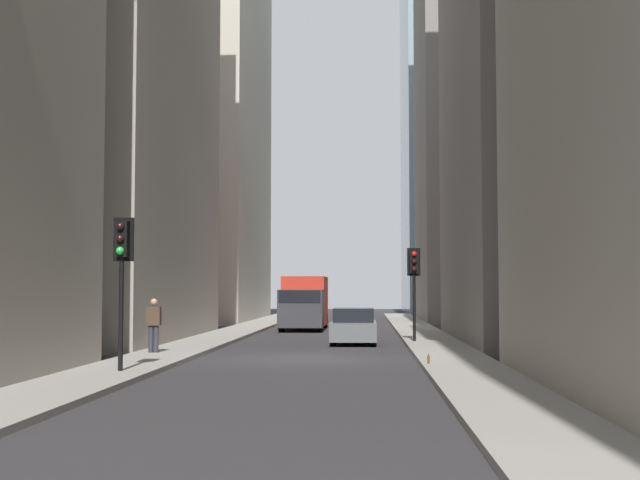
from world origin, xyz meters
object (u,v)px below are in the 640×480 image
object	(u,v)px
traffic_light_midblock	(414,273)
discarded_bottle	(429,360)
traffic_light_foreground	(122,258)
pedestrian	(154,323)
delivery_truck	(304,302)
hatchback_grey	(354,327)

from	to	relation	value
traffic_light_midblock	discarded_bottle	world-z (taller)	traffic_light_midblock
traffic_light_foreground	discarded_bottle	xyz separation A→B (m)	(2.44, -7.79, -2.70)
pedestrian	discarded_bottle	world-z (taller)	pedestrian
discarded_bottle	pedestrian	bearing A→B (deg)	66.92
traffic_light_foreground	traffic_light_midblock	world-z (taller)	traffic_light_foreground
delivery_truck	traffic_light_foreground	bearing A→B (deg)	173.43
delivery_truck	hatchback_grey	xyz separation A→B (m)	(-11.45, -2.80, -0.80)
delivery_truck	discarded_bottle	xyz separation A→B (m)	(-21.90, -4.98, -1.21)
delivery_truck	traffic_light_midblock	size ratio (longest dim) A/B	1.77
traffic_light_foreground	traffic_light_midblock	bearing A→B (deg)	-32.35
hatchback_grey	discarded_bottle	bearing A→B (deg)	-168.21
hatchback_grey	traffic_light_foreground	size ratio (longest dim) A/B	1.13
traffic_light_foreground	pedestrian	bearing A→B (deg)	6.60
discarded_bottle	hatchback_grey	bearing A→B (deg)	11.79
delivery_truck	traffic_light_midblock	xyz separation A→B (m)	(-11.73, -5.19, 1.36)
hatchback_grey	traffic_light_foreground	bearing A→B (deg)	156.51
pedestrian	discarded_bottle	size ratio (longest dim) A/B	6.36
traffic_light_foreground	pedestrian	world-z (taller)	traffic_light_foreground
delivery_truck	discarded_bottle	world-z (taller)	delivery_truck
traffic_light_midblock	discarded_bottle	size ratio (longest dim) A/B	13.52
traffic_light_midblock	pedestrian	distance (m)	11.03
hatchback_grey	traffic_light_midblock	xyz separation A→B (m)	(-0.28, -2.39, 2.15)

